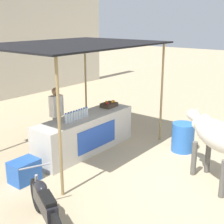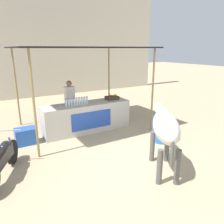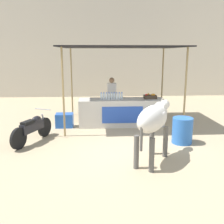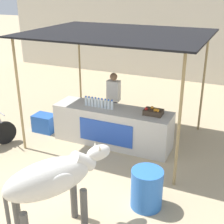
% 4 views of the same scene
% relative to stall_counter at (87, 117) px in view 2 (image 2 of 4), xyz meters
% --- Properties ---
extents(ground_plane, '(60.00, 60.00, 0.00)m').
position_rel_stall_counter_xyz_m(ground_plane, '(0.00, -2.20, -0.48)').
color(ground_plane, tan).
extents(building_wall_far, '(16.00, 0.50, 6.56)m').
position_rel_stall_counter_xyz_m(building_wall_far, '(0.00, 6.65, 2.80)').
color(building_wall_far, beige).
rests_on(building_wall_far, ground).
extents(stall_counter, '(3.00, 0.82, 0.96)m').
position_rel_stall_counter_xyz_m(stall_counter, '(0.00, 0.00, 0.00)').
color(stall_counter, beige).
rests_on(stall_counter, ground).
extents(stall_awning, '(4.20, 3.20, 2.78)m').
position_rel_stall_counter_xyz_m(stall_awning, '(0.00, 0.30, 2.18)').
color(stall_awning, black).
rests_on(stall_awning, ground).
extents(water_bottle_row, '(0.79, 0.07, 0.25)m').
position_rel_stall_counter_xyz_m(water_bottle_row, '(-0.35, -0.05, 0.59)').
color(water_bottle_row, silver).
rests_on(water_bottle_row, stall_counter).
extents(fruit_crate, '(0.44, 0.32, 0.18)m').
position_rel_stall_counter_xyz_m(fruit_crate, '(1.04, 0.05, 0.55)').
color(fruit_crate, '#3F3326').
rests_on(fruit_crate, stall_counter).
extents(vendor_behind_counter, '(0.34, 0.22, 1.65)m').
position_rel_stall_counter_xyz_m(vendor_behind_counter, '(-0.30, 0.75, 0.37)').
color(vendor_behind_counter, '#383842').
rests_on(vendor_behind_counter, ground).
extents(cooler_box, '(0.60, 0.44, 0.48)m').
position_rel_stall_counter_xyz_m(cooler_box, '(-2.01, -0.10, -0.24)').
color(cooler_box, blue).
rests_on(cooler_box, ground).
extents(water_barrel, '(0.58, 0.58, 0.75)m').
position_rel_stall_counter_xyz_m(water_barrel, '(1.57, -2.00, -0.10)').
color(water_barrel, blue).
rests_on(water_barrel, ground).
extents(cow, '(1.28, 1.73, 1.44)m').
position_rel_stall_counter_xyz_m(cow, '(0.44, -3.25, 0.55)').
color(cow, silver).
rests_on(cow, ground).
extents(motorcycle_parked, '(0.89, 1.67, 0.90)m').
position_rel_stall_counter_xyz_m(motorcycle_parked, '(-2.75, -1.66, -0.05)').
color(motorcycle_parked, black).
rests_on(motorcycle_parked, ground).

